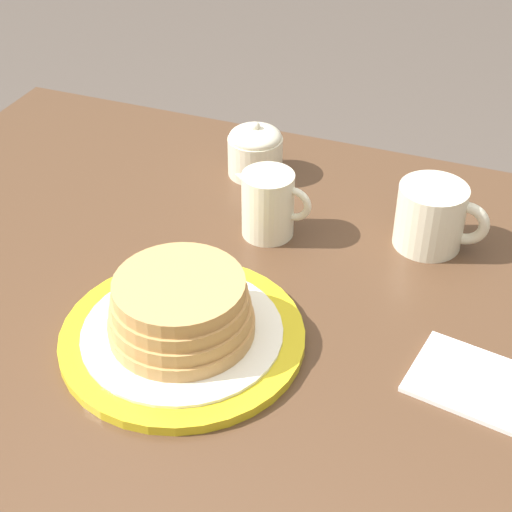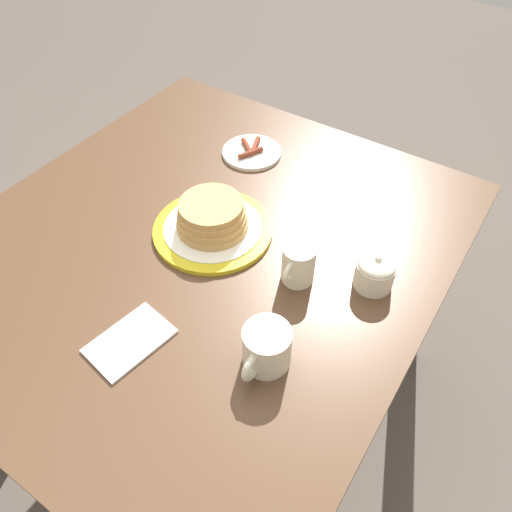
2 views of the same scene
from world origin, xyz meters
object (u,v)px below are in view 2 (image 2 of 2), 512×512
Objects in this scene: coffee_mug at (266,348)px; side_plate_bacon at (252,152)px; pancake_plate at (212,221)px; creamer_pitcher at (299,263)px; napkin at (130,341)px; sugar_bowl at (375,271)px.

side_plate_bacon is at bearing -143.99° from coffee_mug.
creamer_pitcher reaches higher than pancake_plate.
napkin is (0.62, 0.14, -0.00)m from side_plate_bacon.
pancake_plate is 0.23m from creamer_pitcher.
napkin is (0.31, -0.18, -0.04)m from creamer_pitcher.
sugar_bowl is at bearing 162.76° from coffee_mug.
napkin is at bearing -65.75° from coffee_mug.
side_plate_bacon is 1.47× the size of creamer_pitcher.
coffee_mug is 0.26m from napkin.
creamer_pitcher is (0.01, 0.23, 0.02)m from pancake_plate.
side_plate_bacon is 0.64m from coffee_mug.
creamer_pitcher is 0.16m from sugar_bowl.
side_plate_bacon is 1.34× the size of coffee_mug.
pancake_plate is 2.30× the size of coffee_mug.
napkin is at bearing -30.42° from creamer_pitcher.
pancake_plate is 0.33m from napkin.
coffee_mug is at bearing -17.24° from sugar_bowl.
side_plate_bacon is at bearing -167.19° from napkin.
coffee_mug is 0.21m from creamer_pitcher.
creamer_pitcher is (-0.21, -0.05, 0.00)m from coffee_mug.
creamer_pitcher reaches higher than side_plate_bacon.
creamer_pitcher is at bearing -165.67° from coffee_mug.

